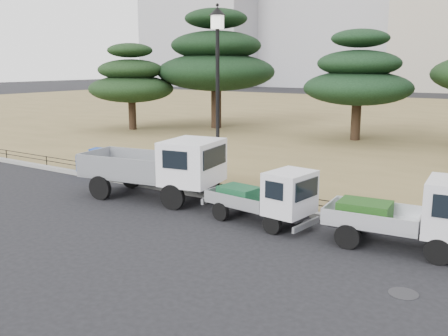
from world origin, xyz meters
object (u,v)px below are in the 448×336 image
Objects in this scene: tarp_pile at (98,161)px; truck_large at (159,165)px; street_lamp at (218,70)px; truck_kei_front at (267,196)px; truck_kei_rear at (412,214)px.

truck_large is at bearing -19.03° from tarp_pile.
truck_large is 3.77m from street_lamp.
tarp_pile is (-9.25, 2.05, -0.29)m from truck_kei_front.
street_lamp is at bearing -3.25° from tarp_pile.
street_lamp is at bearing 156.22° from truck_kei_front.
tarp_pile is at bearing 152.27° from truck_large.
street_lamp reaches higher than tarp_pile.
street_lamp is at bearing 31.58° from truck_large.
truck_large is 0.82× the size of street_lamp.
truck_large is 5.17m from tarp_pile.
truck_kei_front is 0.89× the size of truck_kei_rear.
truck_kei_front is at bearing -30.51° from street_lamp.
truck_large reaches higher than truck_kei_rear.
truck_kei_front is 1.90× the size of tarp_pile.
truck_kei_rear is at bearing 9.81° from truck_kei_front.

